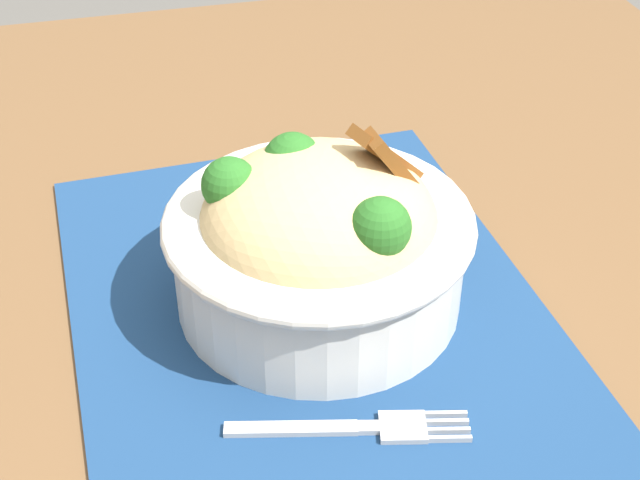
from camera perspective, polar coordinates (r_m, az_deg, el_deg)
The scene contains 4 objects.
table at distance 0.65m, azimuth -0.83°, elevation -8.72°, with size 1.02×0.92×0.74m.
placemat at distance 0.59m, azimuth -0.34°, elevation -4.84°, with size 0.41×0.30×0.00m, color navy.
bowl at distance 0.57m, azimuth -0.02°, elevation -0.04°, with size 0.19×0.19×0.12m.
fork at distance 0.52m, azimuth 2.47°, elevation -11.51°, with size 0.05×0.14×0.00m.
Camera 1 is at (0.45, -0.10, 1.13)m, focal length 51.81 mm.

